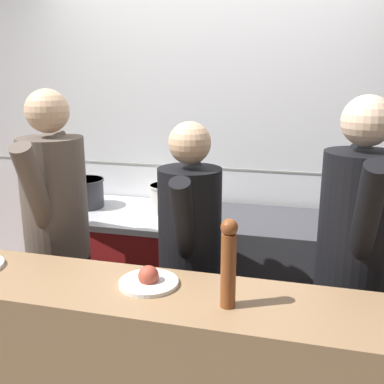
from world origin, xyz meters
name	(u,v)px	position (x,y,z in m)	size (l,w,h in m)	color
wall_back_tiled	(213,147)	(0.00, 1.34, 1.30)	(8.00, 0.06, 2.60)	white
oven_range	(125,269)	(-0.56, 0.93, 0.45)	(1.09, 0.71, 0.89)	maroon
prep_counter	(298,288)	(0.67, 0.93, 0.45)	(1.30, 0.65, 0.91)	#38383D
stock_pot	(85,192)	(-0.85, 0.96, 1.00)	(0.29, 0.29, 0.20)	#2D2D33
sauce_pot	(167,198)	(-0.24, 0.99, 0.99)	(0.24, 0.24, 0.19)	beige
plated_dish_appetiser	(149,280)	(0.06, -0.21, 0.97)	(0.25, 0.25, 0.09)	white
pepper_mill	(229,262)	(0.42, -0.31, 1.14)	(0.06, 0.06, 0.35)	brown
chef_head_cook	(57,230)	(-0.66, 0.26, 0.97)	(0.41, 0.77, 1.75)	black
chef_sous	(190,257)	(0.12, 0.26, 0.89)	(0.36, 0.70, 1.60)	black
chef_line	(354,259)	(0.92, 0.27, 0.97)	(0.37, 0.76, 1.73)	black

